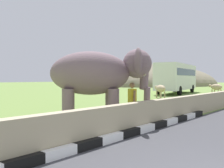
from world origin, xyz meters
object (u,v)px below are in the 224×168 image
at_px(person_handler, 132,100).
at_px(bus_white, 177,76).
at_px(elephant, 100,75).
at_px(cow_near, 160,89).
at_px(cow_mid, 216,87).

height_order(person_handler, bus_white, bus_white).
bearing_deg(person_handler, elephant, 147.28).
bearing_deg(cow_near, person_handler, -155.64).
distance_m(person_handler, cow_near, 12.96).
relative_size(cow_near, cow_mid, 0.96).
distance_m(bus_white, cow_mid, 4.86).
bearing_deg(person_handler, bus_white, 21.04).
distance_m(cow_near, cow_mid, 8.08).
bearing_deg(cow_mid, bus_white, 86.82).
height_order(cow_near, cow_mid, same).
bearing_deg(cow_near, cow_mid, -17.58).
bearing_deg(cow_mid, person_handler, -171.53).
xyz_separation_m(elephant, person_handler, (1.15, -0.74, -1.04)).
height_order(person_handler, cow_near, person_handler).
height_order(bus_white, cow_mid, bus_white).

